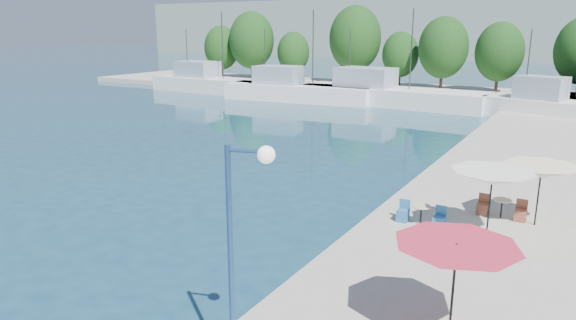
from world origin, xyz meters
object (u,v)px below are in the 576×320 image
Objects in this scene: trawler_04 at (558,109)px; trawler_02 at (295,91)px; street_lamp at (244,218)px; trawler_01 at (210,83)px; umbrella_cream at (541,171)px; umbrella_white at (492,178)px; umbrella_pink at (456,254)px; trawler_03 at (386,95)px.

trawler_02 is at bearing -164.38° from trawler_04.
trawler_02 reaches higher than street_lamp.
trawler_01 is 39.75m from trawler_04.
street_lamp reaches higher than umbrella_cream.
trawler_01 is 1.02× the size of trawler_02.
trawler_02 reaches higher than umbrella_cream.
trawler_01 is at bearing 142.76° from umbrella_cream.
street_lamp is (-3.17, -10.33, 1.27)m from umbrella_white.
trawler_02 is 40.25m from umbrella_cream.
trawler_04 is 4.77× the size of umbrella_pink.
umbrella_pink is (26.48, -38.67, 1.78)m from trawler_02.
trawler_04 is at bearing -4.32° from trawler_03.
trawler_04 is 4.85× the size of umbrella_white.
trawler_04 is at bearing -5.65° from trawler_02.
umbrella_cream is 0.54× the size of street_lamp.
umbrella_pink is (16.55, -40.79, 1.78)m from trawler_03.
trawler_02 is 6.30× the size of umbrella_cream.
trawler_01 is at bearing 167.34° from trawler_02.
trawler_04 is 31.68m from umbrella_white.
street_lamp is (36.28, -43.52, 3.02)m from trawler_01.
umbrella_cream is (40.81, -31.02, 1.65)m from trawler_01.
umbrella_pink reaches higher than umbrella_white.
umbrella_white is at bearing -56.23° from trawler_02.
umbrella_cream is at bearing -72.39° from trawler_04.
umbrella_pink is at bearing -95.85° from umbrella_cream.
umbrella_white is 2.56m from umbrella_cream.
trawler_02 is 6.01× the size of umbrella_white.
umbrella_pink is (39.86, -40.29, 1.78)m from trawler_01.
trawler_03 is (23.30, 0.51, -0.00)m from trawler_01.
street_lamp reaches higher than umbrella_pink.
trawler_03 is 44.06m from umbrella_pink.
umbrella_white is at bearing 93.29° from umbrella_pink.
trawler_04 reaches higher than umbrella_pink.
umbrella_white reaches higher than umbrella_cream.
trawler_01 reaches higher than umbrella_white.
trawler_01 is at bearing 134.69° from umbrella_pink.
trawler_02 is 26.34m from trawler_04.
trawler_03 reaches higher than street_lamp.
umbrella_pink is 1.06× the size of umbrella_cream.
trawler_04 is at bearing 68.15° from street_lamp.
trawler_04 is (39.72, -1.56, 0.00)m from trawler_01.
trawler_04 reaches higher than umbrella_cream.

